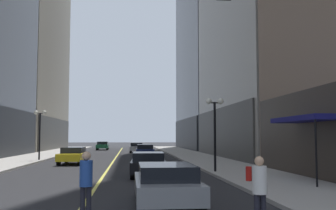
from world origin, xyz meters
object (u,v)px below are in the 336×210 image
object	(u,v)px
car_navy	(145,150)
street_lamp_right_mid	(215,118)
car_black	(148,163)
pedestrian_in_white_shirt	(260,187)
car_silver	(137,147)
pedestrian_in_blue_hoodie	(86,180)
fire_hydrant_right	(249,175)
street_lamp_left_far	(40,124)
car_yellow	(73,155)
car_grey	(166,183)
car_green	(103,145)

from	to	relation	value
car_navy	street_lamp_right_mid	size ratio (longest dim) A/B	0.98
car_black	pedestrian_in_white_shirt	size ratio (longest dim) A/B	2.58
car_silver	pedestrian_in_white_shirt	world-z (taller)	pedestrian_in_white_shirt
street_lamp_right_mid	pedestrian_in_blue_hoodie	bearing A→B (deg)	-116.72
car_silver	fire_hydrant_right	xyz separation A→B (m)	(4.60, -35.04, -0.32)
street_lamp_left_far	street_lamp_right_mid	xyz separation A→B (m)	(12.80, -12.55, 0.00)
car_black	fire_hydrant_right	size ratio (longest dim) A/B	5.54
car_silver	fire_hydrant_right	size ratio (longest dim) A/B	5.17
pedestrian_in_blue_hoodie	street_lamp_left_far	size ratio (longest dim) A/B	0.40
pedestrian_in_blue_hoodie	street_lamp_right_mid	size ratio (longest dim) A/B	0.40
car_yellow	car_navy	bearing A→B (deg)	59.62
pedestrian_in_blue_hoodie	fire_hydrant_right	bearing A→B (deg)	47.43
car_black	car_navy	world-z (taller)	same
car_yellow	street_lamp_right_mid	bearing A→B (deg)	-43.69
car_grey	pedestrian_in_white_shirt	bearing A→B (deg)	-59.75
car_green	pedestrian_in_white_shirt	world-z (taller)	pedestrian_in_white_shirt
car_grey	street_lamp_right_mid	size ratio (longest dim) A/B	1.04
car_grey	car_silver	world-z (taller)	same
car_yellow	car_navy	xyz separation A→B (m)	(6.01, 10.24, 0.00)
car_yellow	street_lamp_left_far	xyz separation A→B (m)	(-3.40, 3.56, 2.54)
car_yellow	car_navy	distance (m)	11.87
car_grey	car_green	distance (m)	51.78
street_lamp_right_mid	street_lamp_left_far	bearing A→B (deg)	135.57
car_yellow	pedestrian_in_blue_hoodie	bearing A→B (deg)	-81.08
car_grey	car_yellow	world-z (taller)	same
car_yellow	fire_hydrant_right	size ratio (longest dim) A/B	5.58
car_navy	car_green	bearing A→B (deg)	105.14
street_lamp_left_far	fire_hydrant_right	size ratio (longest dim) A/B	5.54
street_lamp_left_far	pedestrian_in_blue_hoodie	bearing A→B (deg)	-74.78
pedestrian_in_blue_hoodie	street_lamp_right_mid	xyz separation A→B (m)	(6.09, 12.10, 2.21)
car_navy	street_lamp_right_mid	distance (m)	19.69
car_black	car_yellow	xyz separation A→B (m)	(-5.45, 10.14, -0.00)
car_yellow	car_green	size ratio (longest dim) A/B	0.98
car_green	pedestrian_in_blue_hoodie	world-z (taller)	pedestrian_in_blue_hoodie
car_grey	car_black	distance (m)	9.18
pedestrian_in_blue_hoodie	fire_hydrant_right	xyz separation A→B (m)	(6.59, 7.18, -0.65)
car_black	car_green	bearing A→B (deg)	97.24
car_navy	fire_hydrant_right	bearing A→B (deg)	-80.83
car_yellow	car_green	world-z (taller)	same
car_green	street_lamp_left_far	distance (m)	28.92
pedestrian_in_white_shirt	car_navy	bearing A→B (deg)	92.65
car_green	fire_hydrant_right	bearing A→B (deg)	-77.96
car_black	car_silver	bearing A→B (deg)	90.27
car_black	car_silver	xyz separation A→B (m)	(-0.15, 31.28, -0.00)
car_yellow	street_lamp_right_mid	size ratio (longest dim) A/B	1.01
street_lamp_right_mid	car_black	bearing A→B (deg)	-163.64
car_grey	car_yellow	xyz separation A→B (m)	(-5.60, 19.32, -0.00)
car_black	street_lamp_left_far	bearing A→B (deg)	122.84
car_silver	street_lamp_right_mid	size ratio (longest dim) A/B	0.93
car_grey	car_yellow	bearing A→B (deg)	106.16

